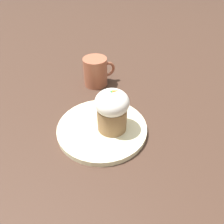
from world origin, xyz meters
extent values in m
plane|color=#3D281E|center=(0.00, 0.00, 0.00)|extent=(4.00, 4.00, 0.00)
cylinder|color=beige|center=(0.00, 0.00, 0.01)|extent=(0.25, 0.25, 0.02)
cylinder|color=olive|center=(0.02, -0.02, 0.05)|extent=(0.08, 0.08, 0.07)
ellipsoid|color=white|center=(0.02, -0.02, 0.10)|extent=(0.09, 0.09, 0.07)
cone|color=orange|center=(0.03, -0.02, 0.13)|extent=(0.02, 0.01, 0.01)
sphere|color=green|center=(0.02, -0.02, 0.13)|extent=(0.01, 0.01, 0.01)
cube|color=silver|center=(-0.05, 0.03, 0.02)|extent=(0.07, 0.07, 0.00)
ellipsoid|color=silver|center=(0.00, -0.01, 0.02)|extent=(0.05, 0.05, 0.01)
cylinder|color=#9E563D|center=(0.07, 0.24, 0.05)|extent=(0.08, 0.08, 0.10)
torus|color=#9E563D|center=(0.12, 0.24, 0.05)|extent=(0.06, 0.01, 0.06)
camera|label=1|loc=(-0.15, -0.41, 0.43)|focal=35.00mm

